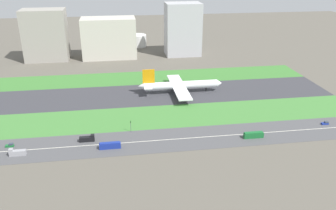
{
  "coord_description": "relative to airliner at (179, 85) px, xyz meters",
  "views": [
    {
      "loc": [
        -21.24,
        -246.7,
        95.69
      ],
      "look_at": [
        10.56,
        -36.5,
        6.0
      ],
      "focal_mm": 37.29,
      "sensor_mm": 36.0,
      "label": 1
    }
  ],
  "objects": [
    {
      "name": "fuel_tank_centre",
      "position": [
        -21.6,
        159.0,
        0.54
      ],
      "size": [
        22.35,
        22.35,
        13.54
      ],
      "primitive_type": "cylinder",
      "color": "silver",
      "rests_on": "ground_plane"
    },
    {
      "name": "highway",
      "position": [
        -24.73,
        -73.0,
        -6.18
      ],
      "size": [
        280.0,
        28.0,
        0.1
      ],
      "primitive_type": "cube",
      "color": "#4C4C4F",
      "rests_on": "ground_plane"
    },
    {
      "name": "car_1",
      "position": [
        -106.73,
        -68.0,
        -5.31
      ],
      "size": [
        4.4,
        1.8,
        2.0
      ],
      "color": "#19662D",
      "rests_on": "highway"
    },
    {
      "name": "bus_1",
      "position": [
        29.41,
        -78.0,
        -4.41
      ],
      "size": [
        11.6,
        2.5,
        3.5
      ],
      "rotation": [
        0.0,
        0.0,
        3.14
      ],
      "color": "#19662D",
      "rests_on": "highway"
    },
    {
      "name": "hangar_building",
      "position": [
        -52.57,
        114.0,
        14.05
      ],
      "size": [
        54.31,
        28.83,
        40.56
      ],
      "primitive_type": "cube",
      "color": "beige",
      "rests_on": "ground_plane"
    },
    {
      "name": "car_0",
      "position": [
        80.26,
        -68.0,
        -5.31
      ],
      "size": [
        4.4,
        1.8,
        2.0
      ],
      "color": "navy",
      "rests_on": "highway"
    },
    {
      "name": "fuel_tank_west",
      "position": [
        -51.13,
        159.0,
        1.9
      ],
      "size": [
        19.99,
        19.99,
        16.26
      ],
      "primitive_type": "cylinder",
      "color": "silver",
      "rests_on": "ground_plane"
    },
    {
      "name": "grass_median_south",
      "position": [
        -24.73,
        -41.0,
        -6.18
      ],
      "size": [
        280.0,
        36.0,
        0.1
      ],
      "primitive_type": "cube",
      "color": "#427F38",
      "rests_on": "ground_plane"
    },
    {
      "name": "highway_centerline",
      "position": [
        -24.73,
        -73.0,
        -6.13
      ],
      "size": [
        266.0,
        0.5,
        0.01
      ],
      "primitive_type": "cube",
      "color": "silver",
      "rests_on": "highway"
    },
    {
      "name": "grass_median_north",
      "position": [
        -24.73,
        41.0,
        -6.18
      ],
      "size": [
        280.0,
        36.0,
        0.1
      ],
      "primitive_type": "cube",
      "color": "#3D7A33",
      "rests_on": "ground_plane"
    },
    {
      "name": "bus_0",
      "position": [
        -52.33,
        -78.0,
        -4.41
      ],
      "size": [
        11.6,
        2.5,
        3.5
      ],
      "rotation": [
        0.0,
        0.0,
        3.14
      ],
      "color": "navy",
      "rests_on": "highway"
    },
    {
      "name": "airliner",
      "position": [
        0.0,
        0.0,
        0.0
      ],
      "size": [
        65.0,
        56.0,
        19.7
      ],
      "color": "white",
      "rests_on": "runway"
    },
    {
      "name": "traffic_light",
      "position": [
        -40.08,
        -60.01,
        -1.94
      ],
      "size": [
        0.36,
        0.5,
        7.2
      ],
      "color": "#4C4C51",
      "rests_on": "highway"
    },
    {
      "name": "office_tower",
      "position": [
        24.27,
        114.0,
        20.72
      ],
      "size": [
        36.19,
        26.34,
        53.9
      ],
      "primitive_type": "cube",
      "color": "#B2B2B7",
      "rests_on": "ground_plane"
    },
    {
      "name": "ground_plane",
      "position": [
        -24.73,
        -0.0,
        -6.23
      ],
      "size": [
        800.0,
        800.0,
        0.0
      ],
      "primitive_type": "plane",
      "color": "#5B564C"
    },
    {
      "name": "truck_0",
      "position": [
        -100.54,
        -78.0,
        -4.56
      ],
      "size": [
        8.4,
        2.5,
        4.0
      ],
      "rotation": [
        0.0,
        0.0,
        3.14
      ],
      "color": "#99999E",
      "rests_on": "highway"
    },
    {
      "name": "runway",
      "position": [
        -24.73,
        -0.0,
        -6.18
      ],
      "size": [
        280.0,
        46.0,
        0.1
      ],
      "primitive_type": "cube",
      "color": "#38383D",
      "rests_on": "ground_plane"
    },
    {
      "name": "truck_1",
      "position": [
        -64.99,
        -68.0,
        -4.56
      ],
      "size": [
        8.4,
        2.5,
        4.0
      ],
      "color": "black",
      "rests_on": "highway"
    },
    {
      "name": "terminal_building",
      "position": [
        -114.73,
        114.0,
        18.88
      ],
      "size": [
        41.88,
        26.38,
        50.23
      ],
      "primitive_type": "cube",
      "color": "#9E998E",
      "rests_on": "ground_plane"
    }
  ]
}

